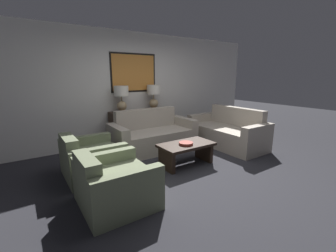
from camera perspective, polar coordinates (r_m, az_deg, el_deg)
The scene contains 11 objects.
ground_plane at distance 4.03m, azimuth 6.87°, elevation -11.42°, with size 20.00×20.00×0.00m, color #28282D.
back_wall at distance 5.69m, azimuth -8.81°, elevation 9.49°, with size 7.51×0.12×2.65m.
console_table at distance 5.59m, azimuth -7.35°, elevation -0.12°, with size 1.43×0.36×0.81m.
table_lamp_left at distance 5.30m, azimuth -11.76°, elevation 7.43°, with size 0.33×0.33×0.60m.
table_lamp_right at distance 5.68m, azimuth -3.67°, elevation 8.01°, with size 0.33×0.33×0.60m.
couch_by_back_wall at distance 5.05m, azimuth -3.90°, elevation -2.63°, with size 1.86×0.87×0.89m.
couch_by_side at distance 5.53m, azimuth 14.78°, elevation -1.66°, with size 0.87×1.86×0.89m.
coffee_table at distance 4.21m, azimuth 4.68°, elevation -5.96°, with size 1.02×0.56×0.41m.
decorative_bowl at distance 4.10m, azimuth 4.57°, elevation -4.43°, with size 0.26×0.26×0.05m.
armchair_near_back_wall at distance 3.98m, azimuth -18.90°, elevation -8.12°, with size 0.89×0.94×0.72m.
armchair_near_camera at distance 3.06m, azimuth -13.44°, elevation -14.34°, with size 0.89×0.94×0.72m.
Camera 1 is at (-2.43, -2.76, 1.65)m, focal length 24.00 mm.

